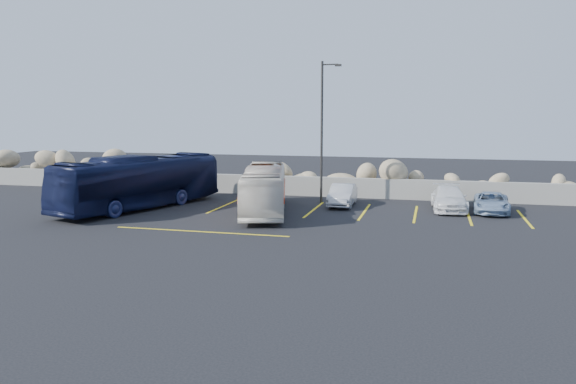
% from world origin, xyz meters
% --- Properties ---
extents(ground, '(90.00, 90.00, 0.00)m').
position_xyz_m(ground, '(0.00, 0.00, 0.00)').
color(ground, black).
rests_on(ground, ground).
extents(seawall, '(60.00, 0.40, 1.20)m').
position_xyz_m(seawall, '(0.00, 12.00, 0.60)').
color(seawall, '#99968B').
rests_on(seawall, ground).
extents(riprap_pile, '(54.00, 2.80, 2.60)m').
position_xyz_m(riprap_pile, '(0.00, 13.20, 1.30)').
color(riprap_pile, tan).
rests_on(riprap_pile, ground).
extents(parking_lines, '(18.16, 9.36, 0.01)m').
position_xyz_m(parking_lines, '(4.64, 5.57, 0.01)').
color(parking_lines, yellow).
rests_on(parking_lines, ground).
extents(lamppost, '(1.14, 0.18, 8.00)m').
position_xyz_m(lamppost, '(2.56, 9.50, 4.30)').
color(lamppost, '#302D2A').
rests_on(lamppost, ground).
extents(vintage_bus, '(4.16, 8.93, 2.42)m').
position_xyz_m(vintage_bus, '(0.28, 5.59, 1.21)').
color(vintage_bus, silver).
rests_on(vintage_bus, ground).
extents(tour_coach, '(5.43, 10.54, 2.87)m').
position_xyz_m(tour_coach, '(-6.58, 5.07, 1.43)').
color(tour_coach, '#101636').
rests_on(tour_coach, ground).
extents(car_b, '(1.30, 3.61, 1.18)m').
position_xyz_m(car_b, '(3.86, 8.70, 0.59)').
color(car_b, silver).
rests_on(car_b, ground).
extents(car_c, '(1.97, 4.34, 1.23)m').
position_xyz_m(car_c, '(9.56, 8.72, 0.62)').
color(car_c, white).
rests_on(car_c, ground).
extents(car_d, '(1.95, 3.85, 1.04)m').
position_xyz_m(car_d, '(11.68, 8.43, 0.52)').
color(car_d, '#839CBA').
rests_on(car_d, ground).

